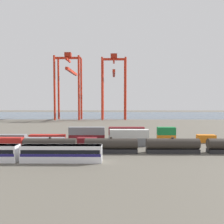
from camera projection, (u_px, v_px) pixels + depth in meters
The scene contains 20 objects.
ground_plane at pixel (92, 128), 111.07m from camera, with size 420.00×420.00×0.00m, color #5B564C.
harbour_water at pixel (103, 115), 220.02m from camera, with size 400.00×110.00×0.01m, color #384C60.
passenger_train at pixel (20, 152), 50.40m from camera, with size 38.17×3.14×3.90m.
freight_tank_row at pixel (142, 145), 58.92m from camera, with size 64.14×2.84×4.30m.
shipping_container_2 at pixel (4, 142), 68.28m from camera, with size 12.10×2.44×2.60m, color #AD211C.
shipping_container_3 at pixel (45, 142), 68.14m from camera, with size 12.10×2.44×2.60m, color slate.
shipping_container_4 at pixel (87, 142), 68.00m from camera, with size 6.04×2.44×2.60m, color maroon.
shipping_container_5 at pixel (129, 142), 67.86m from camera, with size 12.10×2.44×2.60m, color slate.
shipping_container_6 at pixel (129, 134), 67.73m from camera, with size 12.10×2.44×2.60m, color silver.
shipping_container_9 at pixel (8, 138), 74.41m from camera, with size 12.10×2.44×2.60m, color slate.
shipping_container_10 at pixel (47, 138), 74.27m from camera, with size 12.10×2.44×2.60m, color #AD211C.
shipping_container_11 at pixel (87, 138), 74.13m from camera, with size 12.10×2.44×2.60m, color maroon.
shipping_container_12 at pixel (87, 131), 73.99m from camera, with size 12.10×2.44×2.60m, color slate.
shipping_container_13 at pixel (126, 138), 73.98m from camera, with size 12.10×2.44×2.60m, color slate.
shipping_container_14 at pixel (126, 131), 73.85m from camera, with size 12.10×2.44×2.60m, color maroon.
shipping_container_15 at pixel (166, 139), 73.84m from camera, with size 6.04×2.44×2.60m, color orange.
shipping_container_16 at pixel (166, 131), 73.71m from camera, with size 6.04×2.44×2.60m, color #197538.
shipping_container_17 at pixel (206, 139), 73.70m from camera, with size 6.04×2.44×2.60m, color orange.
gantry_crane_west at pixel (69, 79), 168.12m from camera, with size 19.52×41.20×50.44m.
gantry_crane_central at pixel (114, 80), 167.06m from camera, with size 18.84×34.98×49.43m.
Camera 1 is at (11.61, -70.37, 14.13)m, focal length 34.87 mm.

